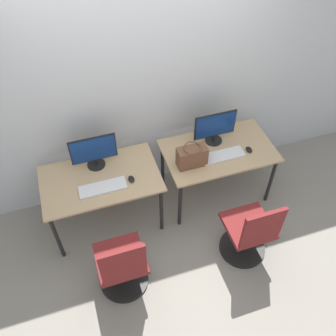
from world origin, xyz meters
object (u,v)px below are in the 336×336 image
(monitor_right, at_px, (215,127))
(office_chair_right, at_px, (250,233))
(keyboard_left, at_px, (103,188))
(mouse_right, at_px, (249,150))
(handbag, at_px, (192,156))
(office_chair_left, at_px, (122,267))
(mouse_left, at_px, (131,179))
(monitor_left, at_px, (94,151))
(keyboard_right, at_px, (223,155))

(monitor_right, bearing_deg, office_chair_right, -90.75)
(keyboard_left, relative_size, office_chair_right, 0.51)
(mouse_right, distance_m, handbag, 0.66)
(office_chair_left, bearing_deg, mouse_left, 67.61)
(monitor_left, relative_size, mouse_left, 5.13)
(monitor_right, height_order, mouse_right, monitor_right)
(monitor_left, xyz_separation_m, mouse_right, (1.58, -0.30, -0.18))
(handbag, bearing_deg, monitor_right, 36.13)
(monitor_right, bearing_deg, handbag, -143.87)
(monitor_left, relative_size, mouse_right, 5.13)
(mouse_left, xyz_separation_m, office_chair_right, (0.98, -0.75, -0.35))
(monitor_right, xyz_separation_m, mouse_right, (0.30, -0.26, -0.18))
(keyboard_left, height_order, office_chair_right, office_chair_right)
(office_chair_right, height_order, handbag, handbag)
(keyboard_left, bearing_deg, office_chair_right, -29.97)
(keyboard_left, height_order, mouse_right, mouse_right)
(office_chair_left, relative_size, monitor_right, 1.94)
(office_chair_left, distance_m, handbag, 1.26)
(keyboard_left, distance_m, office_chair_left, 0.77)
(mouse_left, relative_size, mouse_right, 1.00)
(mouse_right, bearing_deg, keyboard_right, 177.81)
(monitor_right, xyz_separation_m, office_chair_right, (-0.01, -1.02, -0.53))
(office_chair_left, xyz_separation_m, handbag, (0.93, 0.72, 0.45))
(monitor_left, height_order, keyboard_right, monitor_left)
(monitor_left, bearing_deg, mouse_left, -47.35)
(monitor_left, bearing_deg, office_chair_right, -39.91)
(monitor_left, xyz_separation_m, handbag, (0.93, -0.30, -0.08))
(office_chair_left, distance_m, monitor_right, 1.70)
(keyboard_right, bearing_deg, handbag, -178.96)
(monitor_right, xyz_separation_m, handbag, (-0.35, -0.26, -0.08))
(mouse_left, height_order, keyboard_right, mouse_left)
(keyboard_right, xyz_separation_m, office_chair_right, (-0.01, -0.77, -0.34))
(office_chair_left, bearing_deg, keyboard_right, 29.63)
(keyboard_left, distance_m, monitor_right, 1.32)
(mouse_left, relative_size, office_chair_right, 0.10)
(monitor_left, height_order, keyboard_left, monitor_left)
(mouse_left, distance_m, office_chair_right, 1.28)
(monitor_right, height_order, handbag, monitor_right)
(monitor_left, bearing_deg, mouse_right, -10.90)
(monitor_left, bearing_deg, handbag, -17.84)
(mouse_left, height_order, office_chair_right, office_chair_right)
(keyboard_left, bearing_deg, monitor_left, 90.00)
(mouse_left, height_order, office_chair_left, office_chair_left)
(mouse_left, relative_size, keyboard_right, 0.20)
(keyboard_right, height_order, mouse_right, mouse_right)
(keyboard_left, bearing_deg, mouse_right, 0.93)
(keyboard_left, xyz_separation_m, office_chair_left, (-0.00, -0.69, -0.34))
(keyboard_left, distance_m, keyboard_right, 1.28)
(monitor_left, distance_m, mouse_right, 1.61)
(mouse_right, relative_size, handbag, 0.30)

